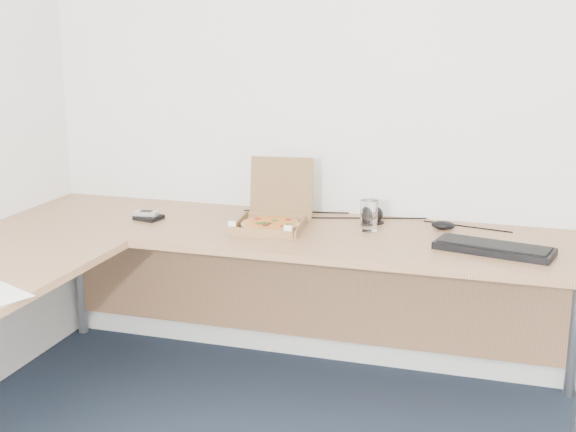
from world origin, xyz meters
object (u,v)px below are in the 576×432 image
(desk, at_px, (171,258))
(keyboard, at_px, (494,249))
(drinking_glass, at_px, (369,215))
(pizza_box, at_px, (271,221))
(wallet, at_px, (149,217))

(desk, distance_m, keyboard, 1.23)
(desk, bearing_deg, keyboard, 16.15)
(drinking_glass, bearing_deg, keyboard, -18.26)
(desk, xyz_separation_m, keyboard, (1.18, 0.34, 0.04))
(pizza_box, relative_size, keyboard, 0.73)
(desk, height_order, drinking_glass, drinking_glass)
(pizza_box, height_order, keyboard, pizza_box)
(keyboard, bearing_deg, wallet, -170.02)
(drinking_glass, relative_size, keyboard, 0.29)
(desk, xyz_separation_m, wallet, (-0.30, 0.41, 0.04))
(drinking_glass, distance_m, wallet, 0.97)
(pizza_box, relative_size, drinking_glass, 2.48)
(desk, height_order, keyboard, keyboard)
(keyboard, bearing_deg, drinking_glass, 174.25)
(pizza_box, distance_m, keyboard, 0.92)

